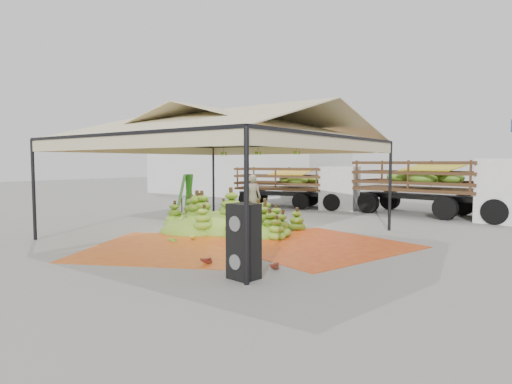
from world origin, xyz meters
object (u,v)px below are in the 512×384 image
Objects in this scene: banana_heap at (223,211)px; truck_right at (448,181)px; speaker_stack at (244,241)px; truck_left at (301,182)px; vendor at (253,197)px.

truck_right is (5.55, 8.14, 0.89)m from banana_heap.
truck_left is at bearing 122.58° from speaker_stack.
truck_right is at bearing -10.07° from truck_left.
banana_heap is at bearing 79.04° from vendor.
vendor is 0.25× the size of truck_right.
truck_right is (6.95, 0.33, 0.22)m from truck_left.
truck_right reaches higher than vendor.
truck_left is (-1.40, 7.80, 0.68)m from banana_heap.
truck_right reaches higher than banana_heap.
truck_left reaches higher than speaker_stack.
truck_right reaches higher than truck_left.
truck_left is at bearing -103.11° from vendor.
banana_heap is 6.44m from speaker_stack.
banana_heap is 3.86× the size of speaker_stack.
vendor is 0.29× the size of truck_left.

